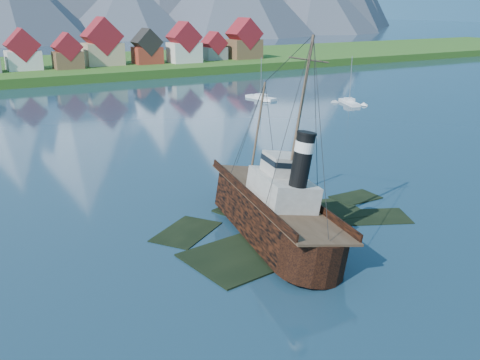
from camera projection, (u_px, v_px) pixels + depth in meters
ground at (283, 235)px, 59.14m from camera, size 1400.00×1400.00×0.00m
shoal at (285, 228)px, 61.86m from camera, size 31.71×21.24×1.14m
shore_bank at (24, 73)px, 198.88m from camera, size 600.00×80.00×3.20m
seawall at (45, 86)px, 167.65m from camera, size 600.00×2.50×2.00m
tugboat_wreck at (262, 206)px, 59.37m from camera, size 6.71×28.92×22.92m
sailboat_d at (349, 103)px, 137.01m from camera, size 5.28×9.51×12.65m
sailboat_e at (261, 98)px, 144.27m from camera, size 4.35×10.20×11.49m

